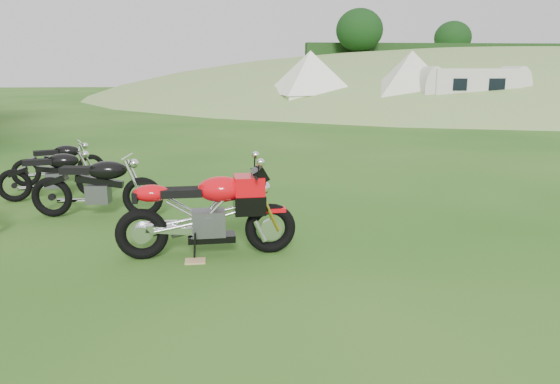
{
  "coord_description": "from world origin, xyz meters",
  "views": [
    {
      "loc": [
        -0.96,
        -6.43,
        2.44
      ],
      "look_at": [
        -0.25,
        0.4,
        0.85
      ],
      "focal_mm": 35.0,
      "sensor_mm": 36.0,
      "label": 1
    }
  ],
  "objects_px": {
    "vintage_moto_d": "(59,162)",
    "caravan": "(470,93)",
    "sport_motorcycle": "(206,206)",
    "vintage_moto_c": "(54,173)",
    "plywood_board": "(195,261)",
    "tent_mid": "(310,85)",
    "tent_right": "(411,86)",
    "vintage_moto_b": "(96,185)"
  },
  "relations": [
    {
      "from": "sport_motorcycle",
      "to": "caravan",
      "type": "bearing_deg",
      "value": 53.93
    },
    {
      "from": "vintage_moto_d",
      "to": "tent_right",
      "type": "distance_m",
      "value": 19.29
    },
    {
      "from": "sport_motorcycle",
      "to": "tent_mid",
      "type": "bearing_deg",
      "value": 74.62
    },
    {
      "from": "plywood_board",
      "to": "vintage_moto_c",
      "type": "distance_m",
      "value": 4.61
    },
    {
      "from": "sport_motorcycle",
      "to": "vintage_moto_c",
      "type": "relative_size",
      "value": 1.17
    },
    {
      "from": "plywood_board",
      "to": "tent_mid",
      "type": "distance_m",
      "value": 22.24
    },
    {
      "from": "vintage_moto_c",
      "to": "tent_mid",
      "type": "height_order",
      "value": "tent_mid"
    },
    {
      "from": "plywood_board",
      "to": "vintage_moto_b",
      "type": "relative_size",
      "value": 0.12
    },
    {
      "from": "vintage_moto_b",
      "to": "tent_mid",
      "type": "distance_m",
      "value": 20.46
    },
    {
      "from": "vintage_moto_b",
      "to": "caravan",
      "type": "bearing_deg",
      "value": 56.01
    },
    {
      "from": "sport_motorcycle",
      "to": "tent_right",
      "type": "bearing_deg",
      "value": 61.29
    },
    {
      "from": "sport_motorcycle",
      "to": "tent_right",
      "type": "xyz_separation_m",
      "value": [
        9.37,
        19.42,
        0.8
      ]
    },
    {
      "from": "plywood_board",
      "to": "tent_mid",
      "type": "relative_size",
      "value": 0.08
    },
    {
      "from": "sport_motorcycle",
      "to": "tent_right",
      "type": "relative_size",
      "value": 0.66
    },
    {
      "from": "vintage_moto_d",
      "to": "caravan",
      "type": "distance_m",
      "value": 20.14
    },
    {
      "from": "sport_motorcycle",
      "to": "vintage_moto_d",
      "type": "distance_m",
      "value": 5.82
    },
    {
      "from": "caravan",
      "to": "vintage_moto_b",
      "type": "bearing_deg",
      "value": -128.99
    },
    {
      "from": "plywood_board",
      "to": "caravan",
      "type": "distance_m",
      "value": 22.0
    },
    {
      "from": "tent_mid",
      "to": "plywood_board",
      "type": "bearing_deg",
      "value": -114.51
    },
    {
      "from": "tent_right",
      "to": "caravan",
      "type": "distance_m",
      "value": 2.79
    },
    {
      "from": "vintage_moto_d",
      "to": "tent_right",
      "type": "relative_size",
      "value": 0.53
    },
    {
      "from": "caravan",
      "to": "plywood_board",
      "type": "bearing_deg",
      "value": -121.74
    },
    {
      "from": "vintage_moto_c",
      "to": "tent_right",
      "type": "relative_size",
      "value": 0.56
    },
    {
      "from": "sport_motorcycle",
      "to": "tent_mid",
      "type": "height_order",
      "value": "tent_mid"
    },
    {
      "from": "vintage_moto_b",
      "to": "sport_motorcycle",
      "type": "bearing_deg",
      "value": -41.81
    },
    {
      "from": "sport_motorcycle",
      "to": "plywood_board",
      "type": "relative_size",
      "value": 8.58
    },
    {
      "from": "vintage_moto_c",
      "to": "tent_mid",
      "type": "relative_size",
      "value": 0.56
    },
    {
      "from": "vintage_moto_b",
      "to": "tent_right",
      "type": "height_order",
      "value": "tent_right"
    },
    {
      "from": "vintage_moto_b",
      "to": "plywood_board",
      "type": "bearing_deg",
      "value": -47.23
    },
    {
      "from": "vintage_moto_c",
      "to": "tent_mid",
      "type": "bearing_deg",
      "value": 54.36
    },
    {
      "from": "caravan",
      "to": "tent_mid",
      "type": "bearing_deg",
      "value": 156.91
    },
    {
      "from": "vintage_moto_c",
      "to": "vintage_moto_d",
      "type": "distance_m",
      "value": 1.45
    },
    {
      "from": "vintage_moto_b",
      "to": "vintage_moto_d",
      "type": "height_order",
      "value": "vintage_moto_b"
    },
    {
      "from": "vintage_moto_d",
      "to": "caravan",
      "type": "xyz_separation_m",
      "value": [
        15.08,
        13.33,
        0.71
      ]
    },
    {
      "from": "vintage_moto_b",
      "to": "tent_mid",
      "type": "xyz_separation_m",
      "value": [
        6.57,
        19.35,
        0.93
      ]
    },
    {
      "from": "plywood_board",
      "to": "sport_motorcycle",
      "type": "bearing_deg",
      "value": 56.08
    },
    {
      "from": "sport_motorcycle",
      "to": "caravan",
      "type": "xyz_separation_m",
      "value": [
        11.85,
        18.17,
        0.52
      ]
    },
    {
      "from": "tent_mid",
      "to": "tent_right",
      "type": "distance_m",
      "value": 5.06
    },
    {
      "from": "sport_motorcycle",
      "to": "tent_mid",
      "type": "distance_m",
      "value": 21.95
    },
    {
      "from": "sport_motorcycle",
      "to": "vintage_moto_c",
      "type": "distance_m",
      "value": 4.5
    },
    {
      "from": "sport_motorcycle",
      "to": "caravan",
      "type": "height_order",
      "value": "caravan"
    },
    {
      "from": "vintage_moto_d",
      "to": "tent_right",
      "type": "height_order",
      "value": "tent_right"
    }
  ]
}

